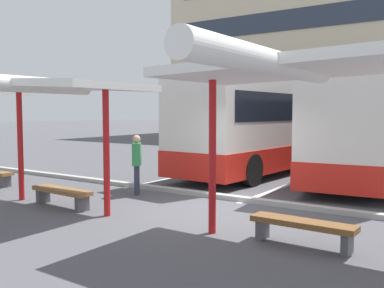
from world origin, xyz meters
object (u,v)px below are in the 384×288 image
(waiting_shelter_2, at_px, (296,71))
(coach_bus_1, at_px, (375,129))
(coach_bus_0, at_px, (282,125))
(bench_3, at_px, (303,227))
(waiting_passenger_0, at_px, (137,160))
(bench_2, at_px, (62,193))
(waiting_shelter_1, at_px, (49,88))

(waiting_shelter_2, bearing_deg, coach_bus_1, 94.58)
(coach_bus_0, bearing_deg, bench_3, -65.60)
(waiting_passenger_0, bearing_deg, bench_2, -101.28)
(coach_bus_1, relative_size, bench_2, 6.65)
(coach_bus_0, height_order, waiting_passenger_0, coach_bus_0)
(bench_2, relative_size, bench_3, 1.02)
(waiting_shelter_1, height_order, bench_2, waiting_shelter_1)
(coach_bus_1, height_order, waiting_passenger_0, coach_bus_1)
(bench_2, bearing_deg, waiting_shelter_1, -90.00)
(coach_bus_0, distance_m, coach_bus_1, 3.45)
(coach_bus_1, xyz_separation_m, bench_3, (0.80, -9.59, -1.33))
(waiting_shelter_1, xyz_separation_m, bench_3, (5.86, 0.57, -2.50))
(bench_2, bearing_deg, coach_bus_0, 80.53)
(bench_2, distance_m, waiting_passenger_0, 2.34)
(waiting_passenger_0, bearing_deg, bench_3, -19.59)
(waiting_shelter_1, bearing_deg, waiting_passenger_0, 79.99)
(waiting_shelter_1, xyz_separation_m, waiting_shelter_2, (5.86, 0.14, 0.09))
(bench_2, xyz_separation_m, waiting_passenger_0, (0.44, 2.21, 0.61))
(bench_3, height_order, waiting_passenger_0, waiting_passenger_0)
(bench_3, distance_m, waiting_passenger_0, 5.78)
(bench_2, bearing_deg, bench_3, 2.78)
(waiting_shelter_2, distance_m, waiting_passenger_0, 6.23)
(bench_2, xyz_separation_m, waiting_shelter_2, (5.86, -0.15, 2.59))
(coach_bus_0, relative_size, coach_bus_1, 1.00)
(bench_3, bearing_deg, coach_bus_1, 94.78)
(coach_bus_0, bearing_deg, waiting_shelter_1, -99.20)
(coach_bus_0, bearing_deg, waiting_shelter_2, -66.55)
(coach_bus_0, xyz_separation_m, coach_bus_1, (3.44, 0.23, -0.10))
(bench_2, relative_size, waiting_passenger_0, 1.12)
(waiting_passenger_0, bearing_deg, coach_bus_1, 58.96)
(coach_bus_0, relative_size, waiting_shelter_2, 2.55)
(coach_bus_1, bearing_deg, coach_bus_0, -176.21)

